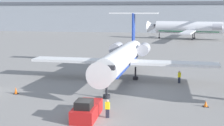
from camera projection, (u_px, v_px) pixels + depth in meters
name	position (u px, v px, depth m)	size (l,w,h in m)	color
ground_plane	(90.00, 121.00, 27.33)	(600.00, 600.00, 0.00)	gray
terminal_building	(151.00, 17.00, 142.93)	(180.00, 16.80, 13.48)	#8C939E
airplane_main	(122.00, 57.00, 43.15)	(25.85, 24.54, 9.21)	white
pushback_tug	(87.00, 110.00, 28.05)	(1.98, 4.72, 1.87)	#B21919
worker_near_tug	(107.00, 108.00, 27.93)	(0.40, 0.24, 1.69)	#232838
worker_by_wing	(179.00, 77.00, 41.39)	(0.40, 0.24, 1.66)	#232838
traffic_cone_left	(16.00, 91.00, 36.01)	(0.53, 0.53, 0.83)	black
traffic_cone_right	(206.00, 104.00, 31.23)	(0.54, 0.54, 0.61)	black
airplane_parked_far_right	(191.00, 27.00, 104.17)	(29.72, 38.13, 11.10)	white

